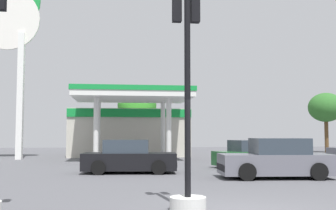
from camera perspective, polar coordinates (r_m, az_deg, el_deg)
The scene contains 8 objects.
gas_station at distance 32.33m, azimuth -5.42°, elevation -3.31°, with size 9.09×11.80×4.63m.
station_pole_sign at distance 30.90m, azimuth -21.39°, elevation 8.91°, with size 4.37×0.56×13.20m.
car_0 at distance 18.46m, azimuth -5.41°, elevation -7.29°, with size 4.24×2.15×1.47m.
car_2 at distance 16.79m, azimuth 14.74°, elevation -7.37°, with size 4.48×2.27×1.56m.
car_4 at distance 21.63m, azimuth 11.59°, elevation -6.82°, with size 4.20×2.49×1.41m.
traffic_signal_0 at distance 9.48m, azimuth 2.70°, elevation -4.62°, with size 0.83×0.83×5.04m.
tree_1 at distance 37.79m, azimuth -4.31°, elevation -0.09°, with size 3.55×3.55×6.21m.
tree_2 at distance 41.37m, azimuth 21.00°, elevation -0.35°, with size 3.22×3.22×5.59m.
Camera 1 is at (-2.84, -8.83, 1.72)m, focal length 44.04 mm.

